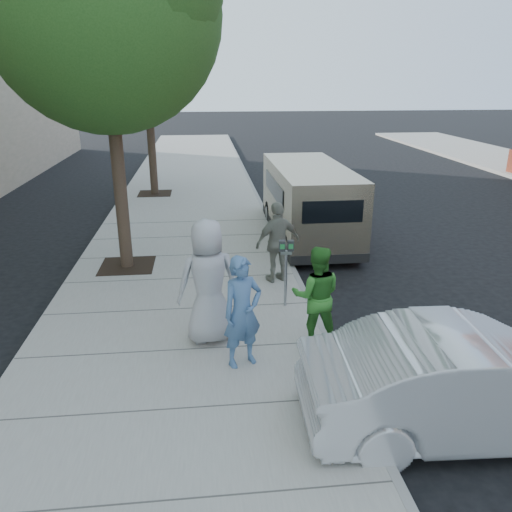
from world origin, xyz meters
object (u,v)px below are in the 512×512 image
tree_near (105,3)px  parking_meter (286,259)px  van (308,200)px  sedan (474,383)px  person_officer (242,312)px  person_green_shirt (316,296)px  person_striped_polo (278,242)px  tree_far (147,56)px  person_gray_shirt (208,282)px

tree_near → parking_meter: (3.20, -2.46, -4.47)m
van → sedan: (0.39, -8.10, -0.37)m
tree_near → van: tree_near is taller
tree_near → person_officer: (2.24, -4.39, -4.55)m
parking_meter → person_green_shirt: size_ratio=0.79×
person_officer → person_striped_polo: 3.31m
tree_far → person_officer: (2.24, -11.99, -3.89)m
person_officer → person_gray_shirt: size_ratio=0.83×
parking_meter → person_striped_polo: (0.03, 1.23, -0.08)m
tree_near → tree_far: (-0.00, 7.60, -0.66)m
parking_meter → person_striped_polo: person_striped_polo is taller
tree_far → person_green_shirt: (3.45, -11.47, -3.92)m
tree_far → person_striped_polo: tree_far is taller
tree_near → person_striped_polo: 5.71m
person_officer → person_green_shirt: person_officer is taller
parking_meter → person_green_shirt: 1.44m
van → tree_near: bearing=-155.6°
tree_near → tree_far: tree_near is taller
sedan → person_green_shirt: bearing=37.1°
person_gray_shirt → tree_far: bearing=-94.3°
van → person_striped_polo: van is taller
person_striped_polo → tree_far: bearing=-91.0°
van → person_striped_polo: bearing=-111.9°
parking_meter → person_green_shirt: (0.25, -1.41, -0.11)m
van → parking_meter: bearing=-106.8°
tree_far → sedan: 15.08m
van → person_striped_polo: 3.57m
tree_far → sedan: bearing=-70.1°
parking_meter → person_green_shirt: bearing=-77.5°
tree_far → parking_meter: size_ratio=5.06×
tree_far → person_gray_shirt: size_ratio=3.19×
parking_meter → tree_near: bearing=144.9°
tree_near → person_officer: 6.71m
tree_near → van: 6.72m
tree_far → van: tree_far is taller
tree_near → person_green_shirt: (3.45, -3.87, -4.58)m
tree_far → person_officer: bearing=-79.4°
tree_near → van: (4.55, 2.08, -4.48)m
van → person_officer: (-2.31, -6.48, -0.07)m
person_green_shirt → person_gray_shirt: size_ratio=0.80×
tree_near → van: bearing=24.6°
tree_far → person_officer: 12.80m
tree_near → person_gray_shirt: (1.77, -3.61, -4.38)m
sedan → tree_far: bearing=22.3°
tree_far → person_green_shirt: 12.61m
person_green_shirt → person_gray_shirt: (-1.68, 0.27, 0.20)m
tree_near → sedan: size_ratio=1.79×
person_gray_shirt → parking_meter: bearing=-154.6°
person_officer → person_green_shirt: 1.32m
person_officer → tree_near: bearing=93.3°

